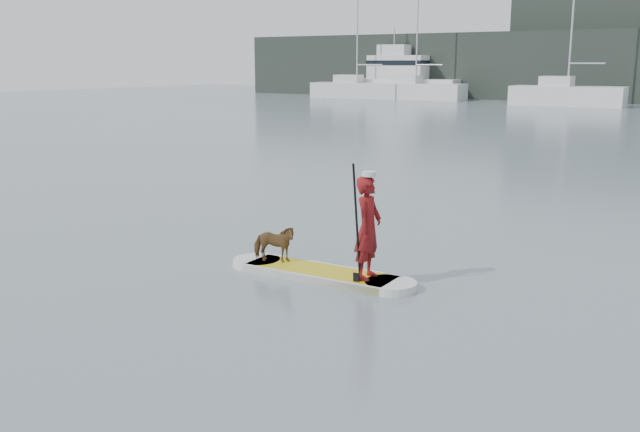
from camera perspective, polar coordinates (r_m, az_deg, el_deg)
The scene contains 11 objects.
ground at distance 14.37m, azimuth 9.69°, elevation -1.53°, with size 140.00×140.00×0.00m, color slate.
paddleboard at distance 11.45m, azimuth 0.00°, elevation -4.60°, with size 3.30×0.92×0.12m.
paddler at distance 10.83m, azimuth 3.87°, elevation -0.95°, with size 0.58×0.38×1.58m, color maroon.
white_cap at distance 10.67m, azimuth 3.93°, elevation 3.38°, with size 0.22×0.22×0.07m, color silver.
dog at distance 11.82m, azimuth -3.71°, elevation -2.22°, with size 0.34×0.74×0.62m, color #52351C.
paddle at distance 10.65m, azimuth 2.95°, elevation -1.80°, with size 0.10×0.30×2.00m.
sailboat_a at distance 68.10m, azimuth 2.90°, elevation 10.11°, with size 8.81×4.03×12.31m.
sailboat_b at distance 66.20m, azimuth 7.60°, elevation 10.01°, with size 9.05×3.14×13.26m.
sailboat_c at distance 59.16m, azimuth 19.09°, elevation 9.19°, with size 8.60×3.28×12.15m.
motor_yacht_b at distance 69.22m, azimuth 6.70°, elevation 10.89°, with size 10.15×4.17×6.54m.
shore_building_west at distance 68.59m, azimuth 21.09°, elevation 12.39°, with size 14.00×4.00×9.00m, color #202922.
Camera 1 is at (5.63, -12.78, 3.38)m, focal length 40.00 mm.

